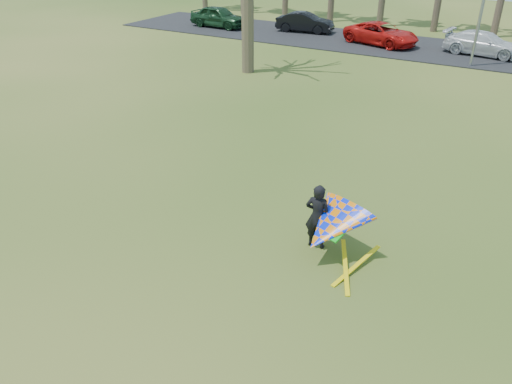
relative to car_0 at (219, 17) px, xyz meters
The scene contains 7 objects.
ground 29.21m from the car_0, 56.56° to the right, with size 100.00×100.00×0.00m, color #1E4C10.
parking_strip 16.12m from the car_0, ahead, with size 46.00×7.00×0.06m, color black.
car_0 is the anchor object (origin of this frame).
car_1 6.46m from the car_0, 13.68° to the left, with size 1.40×4.00×1.32m, color black.
car_2 12.19m from the car_0, ahead, with size 2.21×4.80×1.33m, color red.
car_3 18.25m from the car_0, ahead, with size 1.84×4.53×1.31m, color silver.
kite_flyer 28.91m from the car_0, 51.11° to the right, with size 2.13×2.39×2.02m.
Camera 1 is at (5.47, -7.47, 7.09)m, focal length 35.00 mm.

